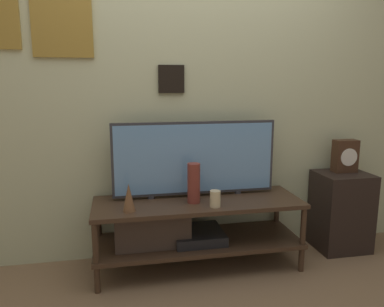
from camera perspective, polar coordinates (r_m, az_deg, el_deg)
ground_plane at (r=2.64m, az=2.32°, el=-19.58°), size 12.00×12.00×0.00m
wall_back at (r=2.85m, az=-0.48°, el=11.22°), size 6.40×0.08×2.70m
media_console at (r=2.73m, az=-1.60°, el=-10.99°), size 1.48×0.51×0.50m
television at (r=2.72m, az=0.55°, el=-0.71°), size 1.20×0.05×0.55m
vase_tall_ceramic at (r=2.61m, az=0.27°, el=-4.54°), size 0.09×0.09×0.28m
vase_slim_bronze at (r=2.48m, az=-9.60°, el=-6.61°), size 0.08×0.08×0.19m
candle_jar at (r=2.55m, az=3.55°, el=-6.89°), size 0.07×0.07×0.11m
side_table at (r=3.27m, az=21.74°, el=-8.13°), size 0.40×0.35×0.63m
mantel_clock at (r=3.21m, az=22.30°, el=-0.35°), size 0.19×0.11×0.26m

